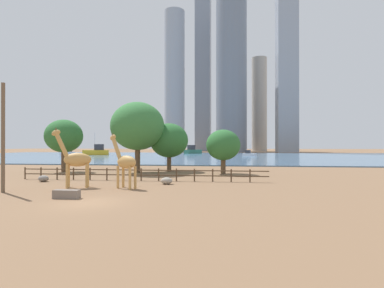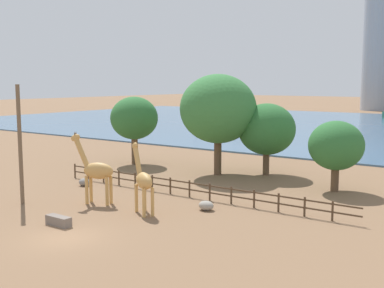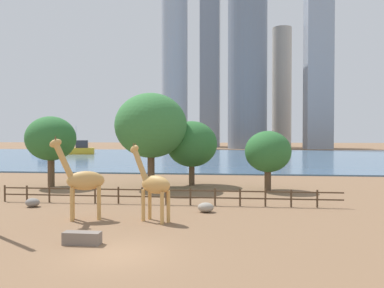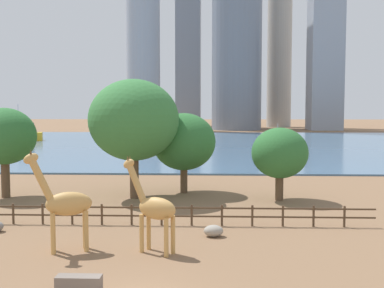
{
  "view_description": "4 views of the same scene",
  "coord_description": "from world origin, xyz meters",
  "px_view_note": "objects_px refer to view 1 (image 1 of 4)",
  "views": [
    {
      "loc": [
        8.84,
        -18.3,
        3.71
      ],
      "look_at": [
        2.91,
        33.08,
        3.9
      ],
      "focal_mm": 28.0,
      "sensor_mm": 36.0,
      "label": 1
    },
    {
      "loc": [
        21.08,
        -17.28,
        8.73
      ],
      "look_at": [
        -1.64,
        14.66,
        3.7
      ],
      "focal_mm": 45.0,
      "sensor_mm": 36.0,
      "label": 2
    },
    {
      "loc": [
        4.96,
        -15.91,
        5.21
      ],
      "look_at": [
        0.1,
        29.9,
        4.23
      ],
      "focal_mm": 35.0,
      "sensor_mm": 36.0,
      "label": 3
    },
    {
      "loc": [
        3.03,
        -17.11,
        7.26
      ],
      "look_at": [
        1.8,
        14.44,
        4.86
      ],
      "focal_mm": 45.0,
      "sensor_mm": 36.0,
      "label": 4
    }
  ],
  "objects_px": {
    "boulder_by_pole": "(167,181)",
    "feeding_trough": "(67,194)",
    "boulder_near_fence": "(43,178)",
    "boat_tug": "(193,151)",
    "tree_left_large": "(138,126)",
    "tree_right_tall": "(169,141)",
    "tree_center_broad": "(64,136)",
    "utility_pole": "(3,138)",
    "giraffe_tall": "(75,160)",
    "boat_barge": "(67,153)",
    "giraffe_companion": "(125,162)",
    "boat_ferry": "(249,154)",
    "boat_sailboat": "(97,151)",
    "tree_left_small": "(223,145)"
  },
  "relations": [
    {
      "from": "boulder_by_pole",
      "to": "feeding_trough",
      "type": "relative_size",
      "value": 0.61
    },
    {
      "from": "boulder_near_fence",
      "to": "boat_tug",
      "type": "distance_m",
      "value": 95.47
    },
    {
      "from": "tree_left_large",
      "to": "tree_right_tall",
      "type": "xyz_separation_m",
      "value": [
        3.85,
        2.48,
        -1.9
      ]
    },
    {
      "from": "feeding_trough",
      "to": "tree_center_broad",
      "type": "bearing_deg",
      "value": 120.25
    },
    {
      "from": "tree_right_tall",
      "to": "utility_pole",
      "type": "bearing_deg",
      "value": -114.8
    },
    {
      "from": "giraffe_tall",
      "to": "tree_center_broad",
      "type": "relative_size",
      "value": 0.72
    },
    {
      "from": "boulder_by_pole",
      "to": "giraffe_tall",
      "type": "bearing_deg",
      "value": -157.58
    },
    {
      "from": "giraffe_tall",
      "to": "boat_barge",
      "type": "height_order",
      "value": "boat_barge"
    },
    {
      "from": "boulder_near_fence",
      "to": "tree_right_tall",
      "type": "height_order",
      "value": "tree_right_tall"
    },
    {
      "from": "feeding_trough",
      "to": "tree_right_tall",
      "type": "distance_m",
      "value": 22.67
    },
    {
      "from": "utility_pole",
      "to": "tree_center_broad",
      "type": "distance_m",
      "value": 18.23
    },
    {
      "from": "giraffe_companion",
      "to": "boat_ferry",
      "type": "relative_size",
      "value": 1.06
    },
    {
      "from": "tree_center_broad",
      "to": "boat_sailboat",
      "type": "xyz_separation_m",
      "value": [
        -23.49,
        62.54,
        -3.42
      ]
    },
    {
      "from": "tree_right_tall",
      "to": "boulder_near_fence",
      "type": "bearing_deg",
      "value": -127.84
    },
    {
      "from": "boulder_by_pole",
      "to": "boat_barge",
      "type": "bearing_deg",
      "value": 125.44
    },
    {
      "from": "giraffe_tall",
      "to": "boat_sailboat",
      "type": "relative_size",
      "value": 0.57
    },
    {
      "from": "tree_center_broad",
      "to": "boat_tug",
      "type": "relative_size",
      "value": 0.89
    },
    {
      "from": "utility_pole",
      "to": "tree_left_small",
      "type": "height_order",
      "value": "utility_pole"
    },
    {
      "from": "boulder_near_fence",
      "to": "tree_right_tall",
      "type": "distance_m",
      "value": 17.36
    },
    {
      "from": "boat_sailboat",
      "to": "boulder_near_fence",
      "type": "bearing_deg",
      "value": 93.51
    },
    {
      "from": "giraffe_companion",
      "to": "boat_barge",
      "type": "height_order",
      "value": "boat_barge"
    },
    {
      "from": "boulder_by_pole",
      "to": "feeding_trough",
      "type": "distance_m",
      "value": 9.84
    },
    {
      "from": "tree_left_large",
      "to": "tree_right_tall",
      "type": "height_order",
      "value": "tree_left_large"
    },
    {
      "from": "utility_pole",
      "to": "boat_sailboat",
      "type": "distance_m",
      "value": 85.03
    },
    {
      "from": "utility_pole",
      "to": "feeding_trough",
      "type": "distance_m",
      "value": 7.77
    },
    {
      "from": "giraffe_tall",
      "to": "utility_pole",
      "type": "relative_size",
      "value": 0.61
    },
    {
      "from": "boulder_by_pole",
      "to": "boat_sailboat",
      "type": "height_order",
      "value": "boat_sailboat"
    },
    {
      "from": "boat_ferry",
      "to": "boat_sailboat",
      "type": "xyz_separation_m",
      "value": [
        -53.13,
        3.79,
        0.65
      ]
    },
    {
      "from": "boulder_near_fence",
      "to": "boat_tug",
      "type": "height_order",
      "value": "boat_tug"
    },
    {
      "from": "feeding_trough",
      "to": "boat_tug",
      "type": "relative_size",
      "value": 0.22
    },
    {
      "from": "tree_center_broad",
      "to": "feeding_trough",
      "type": "bearing_deg",
      "value": -59.75
    },
    {
      "from": "boat_barge",
      "to": "giraffe_companion",
      "type": "bearing_deg",
      "value": 160.65
    },
    {
      "from": "giraffe_companion",
      "to": "boat_tug",
      "type": "xyz_separation_m",
      "value": [
        -5.39,
        99.0,
        -0.88
      ]
    },
    {
      "from": "giraffe_tall",
      "to": "boat_sailboat",
      "type": "xyz_separation_m",
      "value": [
        -32.76,
        76.88,
        -0.94
      ]
    },
    {
      "from": "boulder_by_pole",
      "to": "boat_barge",
      "type": "height_order",
      "value": "boat_barge"
    },
    {
      "from": "giraffe_tall",
      "to": "tree_right_tall",
      "type": "height_order",
      "value": "tree_right_tall"
    },
    {
      "from": "boulder_by_pole",
      "to": "tree_left_small",
      "type": "height_order",
      "value": "tree_left_small"
    },
    {
      "from": "tree_right_tall",
      "to": "boat_tug",
      "type": "relative_size",
      "value": 0.83
    },
    {
      "from": "boat_ferry",
      "to": "tree_left_large",
      "type": "bearing_deg",
      "value": -81.14
    },
    {
      "from": "giraffe_companion",
      "to": "tree_right_tall",
      "type": "xyz_separation_m",
      "value": [
        0.54,
        16.97,
        2.08
      ]
    },
    {
      "from": "giraffe_tall",
      "to": "tree_left_large",
      "type": "height_order",
      "value": "tree_left_large"
    },
    {
      "from": "boulder_near_fence",
      "to": "boat_sailboat",
      "type": "distance_m",
      "value": 78.23
    },
    {
      "from": "tree_right_tall",
      "to": "boat_tug",
      "type": "distance_m",
      "value": 82.29
    },
    {
      "from": "feeding_trough",
      "to": "tree_right_tall",
      "type": "height_order",
      "value": "tree_right_tall"
    },
    {
      "from": "tree_left_large",
      "to": "tree_right_tall",
      "type": "relative_size",
      "value": 1.4
    },
    {
      "from": "feeding_trough",
      "to": "boat_ferry",
      "type": "bearing_deg",
      "value": 76.85
    },
    {
      "from": "boat_sailboat",
      "to": "boat_tug",
      "type": "bearing_deg",
      "value": -162.26
    },
    {
      "from": "giraffe_tall",
      "to": "boat_tug",
      "type": "relative_size",
      "value": 0.64
    },
    {
      "from": "tree_center_broad",
      "to": "tree_right_tall",
      "type": "height_order",
      "value": "tree_center_broad"
    },
    {
      "from": "boulder_near_fence",
      "to": "boat_tug",
      "type": "xyz_separation_m",
      "value": [
        4.42,
        95.36,
        1.08
      ]
    }
  ]
}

